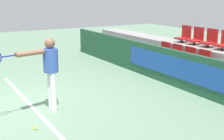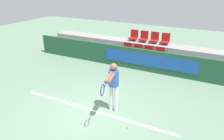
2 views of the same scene
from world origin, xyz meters
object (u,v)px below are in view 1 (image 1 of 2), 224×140
at_px(stadium_chair_4, 184,35).
at_px(tennis_ball, 35,128).
at_px(tennis_player, 48,67).
at_px(stadium_chair_2, 188,58).
at_px(stadium_chair_1, 175,55).
at_px(stadium_chair_3, 202,62).
at_px(stadium_chair_6, 210,40).
at_px(stadium_chair_5, 196,37).
at_px(stadium_chair_0, 163,52).

height_order(stadium_chair_4, tennis_ball, stadium_chair_4).
bearing_deg(tennis_player, stadium_chair_2, 80.62).
distance_m(stadium_chair_1, stadium_chair_3, 1.12).
bearing_deg(stadium_chair_1, stadium_chair_2, 0.00).
xyz_separation_m(stadium_chair_3, stadium_chair_6, (-0.56, 0.87, 0.48)).
height_order(stadium_chair_1, stadium_chair_5, stadium_chair_5).
distance_m(stadium_chair_1, stadium_chair_2, 0.56).
distance_m(stadium_chair_6, tennis_player, 5.24).
distance_m(stadium_chair_2, stadium_chair_3, 0.56).
xyz_separation_m(stadium_chair_1, stadium_chair_2, (0.56, 0.00, 0.00)).
xyz_separation_m(stadium_chair_2, stadium_chair_5, (-0.56, 0.87, 0.48)).
xyz_separation_m(stadium_chair_0, stadium_chair_4, (0.00, 0.87, 0.48)).
xyz_separation_m(stadium_chair_3, stadium_chair_4, (-1.68, 0.87, 0.48)).
distance_m(stadium_chair_2, stadium_chair_4, 1.50).
height_order(stadium_chair_0, stadium_chair_3, same).
bearing_deg(stadium_chair_6, stadium_chair_4, 180.00).
relative_size(stadium_chair_1, stadium_chair_3, 1.00).
height_order(stadium_chair_2, stadium_chair_5, stadium_chair_5).
distance_m(tennis_player, tennis_ball, 1.39).
height_order(stadium_chair_0, stadium_chair_2, same).
bearing_deg(stadium_chair_5, stadium_chair_4, 180.00).
bearing_deg(tennis_player, stadium_chair_1, 87.86).
bearing_deg(tennis_player, stadium_chair_5, 86.03).
bearing_deg(stadium_chair_2, stadium_chair_6, 90.00).
height_order(stadium_chair_3, tennis_player, tennis_player).
xyz_separation_m(stadium_chair_1, stadium_chair_5, (0.00, 0.87, 0.48)).
distance_m(stadium_chair_4, tennis_player, 5.42).
relative_size(stadium_chair_3, stadium_chair_6, 1.00).
height_order(stadium_chair_6, tennis_player, tennis_player).
bearing_deg(stadium_chair_1, stadium_chair_3, 0.00).
bearing_deg(stadium_chair_4, stadium_chair_0, -90.00).
bearing_deg(stadium_chair_5, stadium_chair_2, -57.06).
bearing_deg(tennis_player, stadium_chair_4, 91.90).
relative_size(stadium_chair_3, stadium_chair_5, 1.00).
distance_m(stadium_chair_0, stadium_chair_6, 1.50).
distance_m(stadium_chair_5, stadium_chair_6, 0.56).
bearing_deg(stadium_chair_6, tennis_ball, -79.50).
distance_m(stadium_chair_1, tennis_ball, 5.24).
distance_m(stadium_chair_3, stadium_chair_5, 1.50).
bearing_deg(tennis_ball, stadium_chair_0, 114.00).
height_order(stadium_chair_1, stadium_chair_6, stadium_chair_6).
bearing_deg(tennis_ball, tennis_player, 143.30).
height_order(stadium_chair_0, tennis_player, tennis_player).
height_order(stadium_chair_3, stadium_chair_4, stadium_chair_4).
height_order(stadium_chair_0, stadium_chair_1, same).
relative_size(stadium_chair_4, tennis_ball, 8.43).
xyz_separation_m(stadium_chair_4, stadium_chair_5, (0.56, 0.00, 0.00)).
bearing_deg(stadium_chair_0, stadium_chair_4, 90.00).
relative_size(stadium_chair_6, tennis_player, 0.34).
bearing_deg(stadium_chair_3, stadium_chair_2, 180.00).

